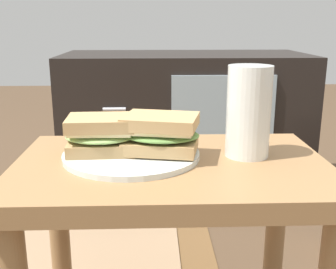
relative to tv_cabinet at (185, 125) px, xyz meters
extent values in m
cube|color=olive|center=(-0.10, -0.95, 0.15)|extent=(0.56, 0.36, 0.04)
cylinder|color=olive|center=(-0.34, -0.80, -0.08)|extent=(0.04, 0.04, 0.43)
cylinder|color=olive|center=(0.15, -0.80, -0.08)|extent=(0.04, 0.04, 0.43)
cube|color=black|center=(0.00, 0.00, 0.00)|extent=(0.96, 0.44, 0.58)
cube|color=#8C9EA8|center=(0.12, -0.22, 0.01)|extent=(0.37, 0.01, 0.44)
cylinder|color=silver|center=(-0.26, -0.23, 0.12)|extent=(0.08, 0.01, 0.01)
cylinder|color=silver|center=(-0.26, -0.23, -0.10)|extent=(0.08, 0.01, 0.01)
cube|color=brown|center=(-0.55, -0.56, -0.29)|extent=(1.22, 0.84, 0.01)
cube|color=#937556|center=(-0.55, -0.56, -0.28)|extent=(1.00, 0.69, 0.00)
cylinder|color=silver|center=(-0.17, -0.92, 0.17)|extent=(0.25, 0.25, 0.01)
cube|color=tan|center=(-0.22, -0.92, 0.19)|extent=(0.12, 0.09, 0.02)
ellipsoid|color=#8CB260|center=(-0.22, -0.92, 0.21)|extent=(0.13, 0.10, 0.02)
cube|color=beige|center=(-0.22, -0.92, 0.22)|extent=(0.11, 0.08, 0.01)
cube|color=tan|center=(-0.22, -0.92, 0.23)|extent=(0.12, 0.09, 0.02)
cube|color=tan|center=(-0.12, -0.92, 0.19)|extent=(0.15, 0.12, 0.02)
ellipsoid|color=#608C42|center=(-0.12, -0.92, 0.21)|extent=(0.16, 0.13, 0.02)
cube|color=beige|center=(-0.12, -0.92, 0.22)|extent=(0.13, 0.11, 0.01)
cube|color=tan|center=(-0.12, -0.92, 0.24)|extent=(0.15, 0.12, 0.02)
cylinder|color=silver|center=(0.04, -0.92, 0.25)|extent=(0.08, 0.08, 0.17)
cylinder|color=#B26014|center=(0.04, -0.92, 0.24)|extent=(0.07, 0.07, 0.14)
cylinder|color=white|center=(0.04, -0.92, 0.32)|extent=(0.07, 0.07, 0.01)
camera|label=1|loc=(-0.13, -1.64, 0.41)|focal=43.99mm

